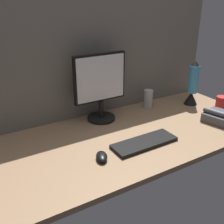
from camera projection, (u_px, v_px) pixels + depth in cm
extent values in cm
cube|color=#8C6B4C|center=(125.00, 136.00, 159.40)|extent=(180.00, 80.00, 3.00)
cube|color=slate|center=(94.00, 55.00, 172.21)|extent=(180.00, 5.00, 79.34)
cylinder|color=black|center=(101.00, 118.00, 176.45)|extent=(18.00, 18.00, 1.80)
cylinder|color=black|center=(101.00, 109.00, 173.86)|extent=(3.20, 3.20, 11.00)
cube|color=black|center=(100.00, 78.00, 166.34)|extent=(34.71, 2.40, 30.05)
cube|color=white|center=(101.00, 78.00, 165.24)|extent=(32.31, 0.60, 27.65)
cube|color=black|center=(144.00, 143.00, 147.11)|extent=(37.07, 13.20, 2.00)
ellipsoid|color=black|center=(102.00, 157.00, 133.36)|extent=(8.75, 10.99, 3.40)
cylinder|color=#B2B2B7|center=(148.00, 99.00, 193.24)|extent=(6.41, 6.41, 12.79)
cylinder|color=red|center=(221.00, 102.00, 191.89)|extent=(7.85, 7.85, 8.75)
cone|color=black|center=(191.00, 98.00, 199.37)|extent=(9.94, 9.94, 9.04)
cylinder|color=#3F99CC|center=(193.00, 79.00, 193.51)|extent=(7.23, 7.23, 19.89)
cone|color=black|center=(195.00, 63.00, 188.75)|extent=(6.51, 6.51, 3.62)
cube|color=#4C4C51|center=(221.00, 118.00, 172.15)|extent=(21.28, 22.70, 5.60)
cylinder|color=#4C4C51|center=(217.00, 113.00, 168.19)|extent=(7.45, 17.35, 3.20)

